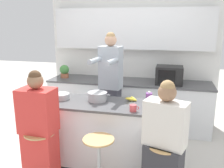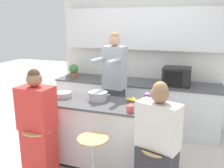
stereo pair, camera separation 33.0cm
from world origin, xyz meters
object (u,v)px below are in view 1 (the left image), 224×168
object	(u,v)px
bar_stool_center	(99,164)
microwave	(169,75)
coffee_cup_near	(161,109)
potted_plant	(64,71)
kitchen_island	(111,134)
cooking_pot	(97,96)
banana_bunch	(131,99)
person_wrapped_blanket	(39,132)
fruit_bowl	(61,96)
person_seated_near	(164,149)
coffee_cup_far	(133,108)
juice_carton	(149,100)
bar_stool_leftmost	(41,157)
person_cooking	(111,90)

from	to	relation	value
bar_stool_center	microwave	size ratio (longest dim) A/B	1.48
coffee_cup_near	potted_plant	xyz separation A→B (m)	(-1.93, 1.58, 0.07)
kitchen_island	cooking_pot	bearing A→B (deg)	161.13
coffee_cup_near	banana_bunch	world-z (taller)	coffee_cup_near
person_wrapped_blanket	microwave	xyz separation A→B (m)	(1.47, 1.91, 0.37)
kitchen_island	fruit_bowl	distance (m)	0.88
microwave	kitchen_island	bearing A→B (deg)	-118.49
bar_stool_center	microwave	world-z (taller)	microwave
person_seated_near	fruit_bowl	xyz separation A→B (m)	(-1.45, 0.60, 0.31)
person_wrapped_blanket	coffee_cup_far	world-z (taller)	person_wrapped_blanket
cooking_pot	potted_plant	world-z (taller)	potted_plant
coffee_cup_near	juice_carton	distance (m)	0.21
juice_carton	potted_plant	xyz separation A→B (m)	(-1.77, 1.45, 0.01)
kitchen_island	bar_stool_leftmost	distance (m)	0.95
kitchen_island	person_seated_near	xyz separation A→B (m)	(0.72, -0.57, 0.17)
cooking_pot	coffee_cup_far	bearing A→B (deg)	-28.55
person_wrapped_blanket	juice_carton	size ratio (longest dim) A/B	6.71
cooking_pot	coffee_cup_near	world-z (taller)	cooking_pot
bar_stool_leftmost	coffee_cup_near	xyz separation A→B (m)	(1.39, 0.40, 0.59)
coffee_cup_far	juice_carton	xyz separation A→B (m)	(0.17, 0.16, 0.06)
coffee_cup_near	banana_bunch	size ratio (longest dim) A/B	0.59
person_cooking	juice_carton	world-z (taller)	person_cooking
bar_stool_center	person_seated_near	xyz separation A→B (m)	(0.72, 0.02, 0.27)
kitchen_island	cooking_pot	distance (m)	0.55
bar_stool_center	potted_plant	distance (m)	2.44
person_cooking	coffee_cup_far	size ratio (longest dim) A/B	15.59
bar_stool_center	person_cooking	bearing A→B (deg)	97.21
fruit_bowl	coffee_cup_far	bearing A→B (deg)	-13.69
coffee_cup_far	microwave	bearing A→B (deg)	75.80
kitchen_island	banana_bunch	xyz separation A→B (m)	(0.24, 0.17, 0.47)
cooking_pot	fruit_bowl	xyz separation A→B (m)	(-0.52, -0.03, -0.02)
bar_stool_leftmost	cooking_pot	size ratio (longest dim) A/B	1.93
fruit_bowl	potted_plant	size ratio (longest dim) A/B	0.96
person_seated_near	banana_bunch	xyz separation A→B (m)	(-0.48, 0.74, 0.30)
kitchen_island	fruit_bowl	size ratio (longest dim) A/B	7.66
kitchen_island	potted_plant	distance (m)	1.96
bar_stool_center	cooking_pot	bearing A→B (deg)	107.34
bar_stool_leftmost	fruit_bowl	xyz separation A→B (m)	(-0.00, 0.64, 0.58)
person_seated_near	cooking_pot	size ratio (longest dim) A/B	3.94
cooking_pot	coffee_cup_near	distance (m)	0.90
fruit_bowl	banana_bunch	bearing A→B (deg)	8.06
juice_carton	coffee_cup_far	bearing A→B (deg)	-137.41
bar_stool_center	coffee_cup_near	size ratio (longest dim) A/B	6.31
cooking_pot	microwave	world-z (taller)	microwave
coffee_cup_far	juice_carton	world-z (taller)	juice_carton
person_cooking	coffee_cup_near	world-z (taller)	person_cooking
person_cooking	microwave	world-z (taller)	person_cooking
kitchen_island	cooking_pot	world-z (taller)	cooking_pot
bar_stool_center	potted_plant	world-z (taller)	potted_plant
banana_bunch	microwave	xyz separation A→B (m)	(0.48, 1.16, 0.11)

